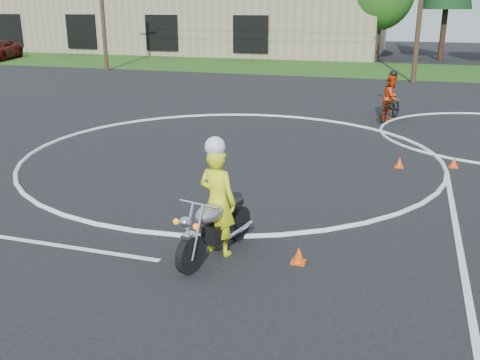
% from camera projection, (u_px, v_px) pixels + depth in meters
% --- Properties ---
extents(ground, '(120.00, 120.00, 0.00)m').
position_uv_depth(ground, '(194.00, 185.00, 13.17)').
color(ground, black).
rests_on(ground, ground).
extents(grass_strip, '(120.00, 10.00, 0.02)m').
position_uv_depth(grass_strip, '(339.00, 69.00, 37.63)').
color(grass_strip, '#1E4714').
rests_on(grass_strip, ground).
extents(course_markings, '(19.05, 19.05, 0.12)m').
position_uv_depth(course_markings, '(313.00, 149.00, 16.49)').
color(course_markings, silver).
rests_on(course_markings, ground).
extents(primary_motorcycle, '(0.92, 2.16, 1.15)m').
position_uv_depth(primary_motorcycle, '(215.00, 226.00, 9.28)').
color(primary_motorcycle, black).
rests_on(primary_motorcycle, ground).
extents(rider_primary_grp, '(0.80, 0.62, 2.14)m').
position_uv_depth(rider_primary_grp, '(217.00, 198.00, 9.26)').
color(rider_primary_grp, yellow).
rests_on(rider_primary_grp, ground).
extents(rider_second_grp, '(1.24, 2.12, 1.93)m').
position_uv_depth(rider_second_grp, '(391.00, 103.00, 20.42)').
color(rider_second_grp, black).
rests_on(rider_second_grp, ground).
extents(warehouse, '(41.00, 17.00, 8.30)m').
position_uv_depth(warehouse, '(178.00, 6.00, 53.29)').
color(warehouse, tan).
rests_on(warehouse, ground).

